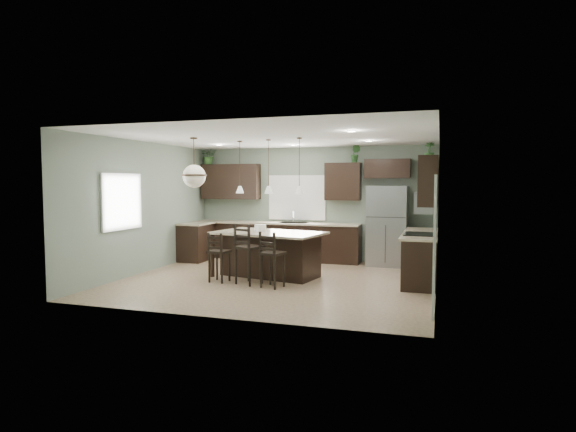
# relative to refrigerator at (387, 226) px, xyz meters

# --- Properties ---
(ground) EXTENTS (6.00, 6.00, 0.00)m
(ground) POSITION_rel_refrigerator_xyz_m (-1.88, -2.41, -0.93)
(ground) COLOR #9E8466
(ground) RESTS_ON ground
(pantry_door) EXTENTS (0.04, 0.82, 2.04)m
(pantry_door) POSITION_rel_refrigerator_xyz_m (1.09, -3.96, 0.09)
(pantry_door) COLOR white
(pantry_door) RESTS_ON ground
(window_back) EXTENTS (1.35, 0.02, 1.00)m
(window_back) POSITION_rel_refrigerator_xyz_m (-2.28, 0.33, 0.62)
(window_back) COLOR white
(window_back) RESTS_ON room_shell
(window_left) EXTENTS (0.02, 1.10, 1.00)m
(window_left) POSITION_rel_refrigerator_xyz_m (-4.87, -3.21, 0.62)
(window_left) COLOR white
(window_left) RESTS_ON room_shell
(left_return_cabs) EXTENTS (0.60, 0.90, 0.90)m
(left_return_cabs) POSITION_rel_refrigerator_xyz_m (-4.58, -0.71, -0.48)
(left_return_cabs) COLOR black
(left_return_cabs) RESTS_ON ground
(left_return_countertop) EXTENTS (0.66, 0.96, 0.04)m
(left_return_countertop) POSITION_rel_refrigerator_xyz_m (-4.56, -0.71, -0.01)
(left_return_countertop) COLOR #BAAB8D
(left_return_countertop) RESTS_ON left_return_cabs
(back_lower_cabs) EXTENTS (4.20, 0.60, 0.90)m
(back_lower_cabs) POSITION_rel_refrigerator_xyz_m (-2.73, 0.04, -0.48)
(back_lower_cabs) COLOR black
(back_lower_cabs) RESTS_ON ground
(back_countertop) EXTENTS (4.20, 0.66, 0.04)m
(back_countertop) POSITION_rel_refrigerator_xyz_m (-2.73, 0.02, -0.01)
(back_countertop) COLOR #BAAB8D
(back_countertop) RESTS_ON back_lower_cabs
(sink_inset) EXTENTS (0.70, 0.45, 0.01)m
(sink_inset) POSITION_rel_refrigerator_xyz_m (-2.28, 0.02, 0.01)
(sink_inset) COLOR gray
(sink_inset) RESTS_ON back_countertop
(faucet) EXTENTS (0.02, 0.02, 0.28)m
(faucet) POSITION_rel_refrigerator_xyz_m (-2.28, -0.01, 0.16)
(faucet) COLOR silver
(faucet) RESTS_ON back_countertop
(back_upper_left) EXTENTS (1.55, 0.34, 0.90)m
(back_upper_left) POSITION_rel_refrigerator_xyz_m (-4.03, 0.17, 1.02)
(back_upper_left) COLOR black
(back_upper_left) RESTS_ON room_shell
(back_upper_right) EXTENTS (0.85, 0.34, 0.90)m
(back_upper_right) POSITION_rel_refrigerator_xyz_m (-1.08, 0.17, 1.02)
(back_upper_right) COLOR black
(back_upper_right) RESTS_ON room_shell
(fridge_header) EXTENTS (1.05, 0.34, 0.45)m
(fridge_header) POSITION_rel_refrigerator_xyz_m (-0.03, 0.17, 1.32)
(fridge_header) COLOR black
(fridge_header) RESTS_ON room_shell
(right_lower_cabs) EXTENTS (0.60, 2.35, 0.90)m
(right_lower_cabs) POSITION_rel_refrigerator_xyz_m (0.82, -1.53, -0.48)
(right_lower_cabs) COLOR black
(right_lower_cabs) RESTS_ON ground
(right_countertop) EXTENTS (0.66, 2.35, 0.04)m
(right_countertop) POSITION_rel_refrigerator_xyz_m (0.80, -1.53, -0.01)
(right_countertop) COLOR #BAAB8D
(right_countertop) RESTS_ON right_lower_cabs
(cooktop) EXTENTS (0.58, 0.75, 0.02)m
(cooktop) POSITION_rel_refrigerator_xyz_m (0.80, -1.81, 0.02)
(cooktop) COLOR black
(cooktop) RESTS_ON right_countertop
(wall_oven_front) EXTENTS (0.01, 0.72, 0.60)m
(wall_oven_front) POSITION_rel_refrigerator_xyz_m (0.51, -1.81, -0.48)
(wall_oven_front) COLOR gray
(wall_oven_front) RESTS_ON right_lower_cabs
(right_upper_cabs) EXTENTS (0.34, 2.35, 0.90)m
(right_upper_cabs) POSITION_rel_refrigerator_xyz_m (0.95, -1.53, 1.02)
(right_upper_cabs) COLOR black
(right_upper_cabs) RESTS_ON room_shell
(microwave) EXTENTS (0.40, 0.75, 0.40)m
(microwave) POSITION_rel_refrigerator_xyz_m (0.90, -1.81, 0.62)
(microwave) COLOR gray
(microwave) RESTS_ON right_upper_cabs
(refrigerator) EXTENTS (0.90, 0.74, 1.85)m
(refrigerator) POSITION_rel_refrigerator_xyz_m (0.00, 0.00, 0.00)
(refrigerator) COLOR #92939A
(refrigerator) RESTS_ON ground
(kitchen_island) EXTENTS (2.38, 1.63, 0.92)m
(kitchen_island) POSITION_rel_refrigerator_xyz_m (-2.16, -2.11, -0.46)
(kitchen_island) COLOR black
(kitchen_island) RESTS_ON ground
(serving_dish) EXTENTS (0.24, 0.24, 0.14)m
(serving_dish) POSITION_rel_refrigerator_xyz_m (-2.36, -2.08, 0.07)
(serving_dish) COLOR white
(serving_dish) RESTS_ON kitchen_island
(bar_stool_left) EXTENTS (0.39, 0.39, 0.97)m
(bar_stool_left) POSITION_rel_refrigerator_xyz_m (-2.90, -2.89, -0.44)
(bar_stool_left) COLOR black
(bar_stool_left) RESTS_ON ground
(bar_stool_center) EXTENTS (0.55, 0.55, 1.16)m
(bar_stool_center) POSITION_rel_refrigerator_xyz_m (-2.28, -2.90, -0.35)
(bar_stool_center) COLOR black
(bar_stool_center) RESTS_ON ground
(bar_stool_right) EXTENTS (0.47, 0.47, 1.04)m
(bar_stool_right) POSITION_rel_refrigerator_xyz_m (-1.75, -3.04, -0.40)
(bar_stool_right) COLOR black
(bar_stool_right) RESTS_ON ground
(pendant_left) EXTENTS (0.17, 0.17, 1.10)m
(pendant_left) POSITION_rel_refrigerator_xyz_m (-2.85, -1.98, 1.32)
(pendant_left) COLOR white
(pendant_left) RESTS_ON room_shell
(pendant_center) EXTENTS (0.17, 0.17, 1.10)m
(pendant_center) POSITION_rel_refrigerator_xyz_m (-2.16, -2.11, 1.32)
(pendant_center) COLOR white
(pendant_center) RESTS_ON room_shell
(pendant_right) EXTENTS (0.17, 0.17, 1.10)m
(pendant_right) POSITION_rel_refrigerator_xyz_m (-1.48, -2.25, 1.32)
(pendant_right) COLOR white
(pendant_right) RESTS_ON room_shell
(chandelier) EXTENTS (0.49, 0.49, 0.97)m
(chandelier) POSITION_rel_refrigerator_xyz_m (-3.41, -2.90, 1.39)
(chandelier) COLOR #F6E6C9
(chandelier) RESTS_ON room_shell
(plant_back_left) EXTENTS (0.51, 0.47, 0.46)m
(plant_back_left) POSITION_rel_refrigerator_xyz_m (-4.63, 0.14, 1.70)
(plant_back_left) COLOR #2E5625
(plant_back_left) RESTS_ON back_upper_left
(plant_back_right) EXTENTS (0.27, 0.23, 0.42)m
(plant_back_right) POSITION_rel_refrigerator_xyz_m (-0.79, 0.14, 1.68)
(plant_back_right) COLOR #254D22
(plant_back_right) RESTS_ON back_upper_right
(plant_right_wall) EXTENTS (0.24, 0.24, 0.38)m
(plant_right_wall) POSITION_rel_refrigerator_xyz_m (0.92, -0.62, 1.67)
(plant_right_wall) COLOR #2C5A27
(plant_right_wall) RESTS_ON right_upper_cabs
(room_shell) EXTENTS (6.00, 6.00, 6.00)m
(room_shell) POSITION_rel_refrigerator_xyz_m (-1.88, -2.41, 0.77)
(room_shell) COLOR slate
(room_shell) RESTS_ON ground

